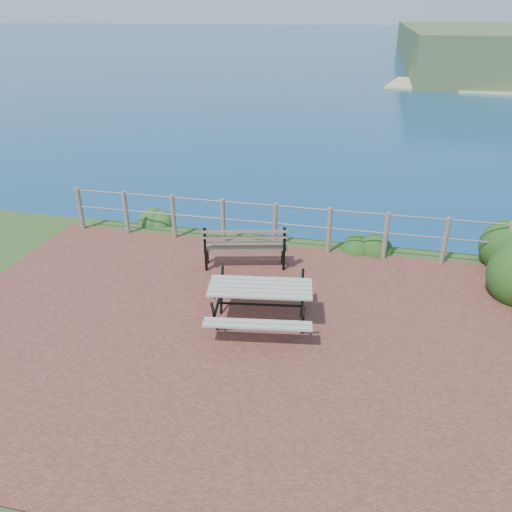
{
  "coord_description": "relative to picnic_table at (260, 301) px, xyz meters",
  "views": [
    {
      "loc": [
        1.82,
        -6.31,
        4.61
      ],
      "look_at": [
        0.04,
        1.37,
        0.75
      ],
      "focal_mm": 35.0,
      "sensor_mm": 36.0,
      "label": 1
    }
  ],
  "objects": [
    {
      "name": "ocean",
      "position": [
        -0.34,
        199.6,
        -0.44
      ],
      "size": [
        1200.0,
        1200.0,
        0.0
      ],
      "primitive_type": "plane",
      "color": "#14527B",
      "rests_on": "ground"
    },
    {
      "name": "picnic_table",
      "position": [
        0.0,
        0.0,
        0.0
      ],
      "size": [
        1.72,
        1.41,
        0.69
      ],
      "rotation": [
        0.0,
        0.0,
        0.15
      ],
      "color": "#A4A093",
      "rests_on": "ground"
    },
    {
      "name": "shrub_lip_east",
      "position": [
        1.62,
        3.32,
        -0.44
      ],
      "size": [
        0.8,
        0.8,
        0.55
      ],
      "primitive_type": "ellipsoid",
      "color": "#133C12",
      "rests_on": "ground"
    },
    {
      "name": "safety_railing",
      "position": [
        -0.34,
        2.95,
        0.13
      ],
      "size": [
        9.4,
        0.1,
        1.0
      ],
      "color": "#6B5B4C",
      "rests_on": "ground"
    },
    {
      "name": "shrub_lip_west",
      "position": [
        -3.48,
        3.79,
        -0.44
      ],
      "size": [
        0.77,
        0.77,
        0.52
      ],
      "primitive_type": "ellipsoid",
      "color": "#244D1D",
      "rests_on": "ground"
    },
    {
      "name": "ground",
      "position": [
        -0.34,
        -0.4,
        -0.44
      ],
      "size": [
        10.0,
        7.0,
        0.12
      ],
      "primitive_type": "cube",
      "color": "brown",
      "rests_on": "ground"
    },
    {
      "name": "park_bench",
      "position": [
        -0.74,
        1.92,
        0.17
      ],
      "size": [
        1.7,
        0.8,
        0.93
      ],
      "rotation": [
        0.0,
        0.0,
        0.24
      ],
      "color": "brown",
      "rests_on": "ground"
    }
  ]
}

